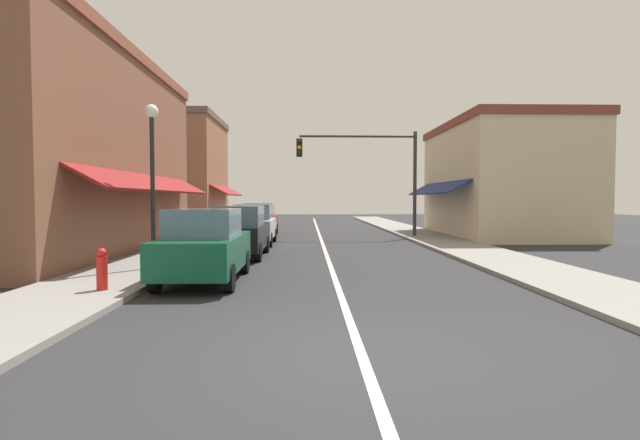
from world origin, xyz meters
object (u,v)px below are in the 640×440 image
(parked_car_second_left, at_px, (239,232))
(parked_car_far_left, at_px, (260,220))
(traffic_signal_mast_arm, at_px, (372,164))
(parked_car_nearest_left, at_px, (205,246))
(street_lamp_left_near, at_px, (152,159))
(fire_hydrant, at_px, (102,269))
(parked_car_third_left, at_px, (254,224))

(parked_car_second_left, height_order, parked_car_far_left, same)
(parked_car_far_left, height_order, traffic_signal_mast_arm, traffic_signal_mast_arm)
(parked_car_nearest_left, height_order, parked_car_second_left, same)
(street_lamp_left_near, bearing_deg, fire_hydrant, -91.09)
(fire_hydrant, bearing_deg, traffic_signal_mast_arm, 62.70)
(parked_car_nearest_left, distance_m, parked_car_third_left, 9.84)
(parked_car_third_left, bearing_deg, parked_car_far_left, 92.55)
(parked_car_second_left, xyz_separation_m, street_lamp_left_near, (-1.85, -3.53, 2.21))
(parked_car_nearest_left, distance_m, street_lamp_left_near, 3.23)
(traffic_signal_mast_arm, bearing_deg, parked_car_second_left, -125.60)
(parked_car_far_left, bearing_deg, parked_car_nearest_left, -89.61)
(parked_car_second_left, height_order, fire_hydrant, parked_car_second_left)
(parked_car_nearest_left, relative_size, parked_car_far_left, 1.00)
(parked_car_nearest_left, xyz_separation_m, parked_car_second_left, (0.13, 5.14, 0.00))
(traffic_signal_mast_arm, distance_m, fire_hydrant, 16.76)
(traffic_signal_mast_arm, xyz_separation_m, street_lamp_left_near, (-7.48, -11.39, -0.69))
(parked_car_nearest_left, xyz_separation_m, street_lamp_left_near, (-1.72, 1.61, 2.21))
(parked_car_third_left, bearing_deg, parked_car_second_left, -89.97)
(parked_car_second_left, distance_m, parked_car_far_left, 9.64)
(parked_car_second_left, xyz_separation_m, fire_hydrant, (-1.91, -6.75, -0.33))
(parked_car_nearest_left, relative_size, parked_car_second_left, 1.00)
(parked_car_nearest_left, xyz_separation_m, parked_car_far_left, (-0.09, 14.78, 0.00))
(parked_car_third_left, bearing_deg, street_lamp_left_near, -102.68)
(parked_car_far_left, bearing_deg, traffic_signal_mast_arm, -16.85)
(parked_car_third_left, relative_size, traffic_signal_mast_arm, 0.67)
(parked_car_second_left, xyz_separation_m, parked_car_far_left, (-0.22, 9.64, 0.00))
(fire_hydrant, bearing_deg, parked_car_far_left, 84.11)
(parked_car_far_left, distance_m, traffic_signal_mast_arm, 6.77)
(parked_car_nearest_left, height_order, fire_hydrant, parked_car_nearest_left)
(parked_car_second_left, relative_size, traffic_signal_mast_arm, 0.67)
(traffic_signal_mast_arm, relative_size, street_lamp_left_near, 1.34)
(parked_car_nearest_left, bearing_deg, street_lamp_left_near, 136.62)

